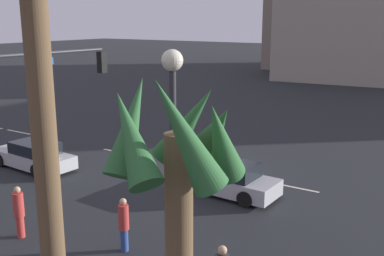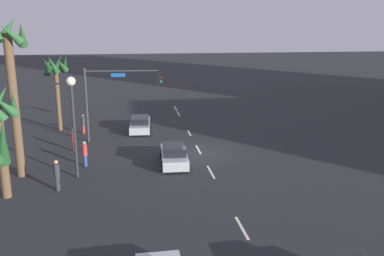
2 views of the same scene
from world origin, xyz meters
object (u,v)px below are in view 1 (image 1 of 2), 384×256
object	(u,v)px
traffic_signal	(34,95)
pedestrian_3	(124,223)
palm_tree_1	(177,176)
car_3	(33,156)
pedestrian_1	(19,211)
palm_tree_3	(37,44)
streetlamp	(173,123)
car_0	(227,179)

from	to	relation	value
traffic_signal	pedestrian_3	size ratio (longest dim) A/B	3.53
traffic_signal	palm_tree_1	xyz separation A→B (m)	(-10.57, 5.58, 0.34)
car_3	palm_tree_1	xyz separation A→B (m)	(-13.68, 7.68, 3.84)
palm_tree_1	pedestrian_3	bearing A→B (deg)	-39.53
pedestrian_1	palm_tree_3	bearing A→B (deg)	151.09
pedestrian_1	pedestrian_3	bearing A→B (deg)	-161.95
pedestrian_3	palm_tree_3	bearing A→B (deg)	108.92
traffic_signal	palm_tree_3	distance (m)	9.45
car_3	pedestrian_1	size ratio (longest dim) A/B	2.64
palm_tree_1	palm_tree_3	world-z (taller)	palm_tree_3
traffic_signal	palm_tree_1	distance (m)	11.96
traffic_signal	car_3	bearing A→B (deg)	-34.04
streetlamp	pedestrian_3	size ratio (longest dim) A/B	3.62
car_3	palm_tree_1	world-z (taller)	palm_tree_1
pedestrian_3	pedestrian_1	bearing A→B (deg)	18.05
pedestrian_1	palm_tree_1	size ratio (longest dim) A/B	0.28
pedestrian_1	pedestrian_3	size ratio (longest dim) A/B	1.02
palm_tree_3	traffic_signal	bearing A→B (deg)	-37.43
car_3	palm_tree_3	xyz separation A→B (m)	(-10.37, 7.65, 5.93)
pedestrian_1	palm_tree_3	distance (m)	7.82
car_3	streetlamp	xyz separation A→B (m)	(-11.14, 4.16, 3.77)
car_0	traffic_signal	bearing A→B (deg)	33.22
streetlamp	pedestrian_3	bearing A→B (deg)	-7.80
pedestrian_1	palm_tree_3	xyz separation A→B (m)	(-4.78, 2.64, 5.61)
car_3	palm_tree_1	size ratio (longest dim) A/B	0.74
traffic_signal	streetlamp	distance (m)	8.30
pedestrian_3	palm_tree_3	xyz separation A→B (m)	(-1.29, 3.77, 5.62)
traffic_signal	palm_tree_3	xyz separation A→B (m)	(-7.25, 5.55, 2.43)
car_3	streetlamp	distance (m)	12.48
car_0	palm_tree_1	bearing A→B (deg)	113.55
car_0	pedestrian_3	distance (m)	5.94
car_3	traffic_signal	world-z (taller)	traffic_signal
traffic_signal	pedestrian_3	xyz separation A→B (m)	(-5.96, 1.78, -3.19)
streetlamp	pedestrian_3	world-z (taller)	streetlamp
traffic_signal	pedestrian_1	size ratio (longest dim) A/B	3.47
car_3	palm_tree_1	bearing A→B (deg)	150.68
car_3	palm_tree_3	world-z (taller)	palm_tree_3
car_3	palm_tree_3	distance (m)	14.19
traffic_signal	streetlamp	world-z (taller)	streetlamp
car_0	palm_tree_1	world-z (taller)	palm_tree_1
car_3	pedestrian_1	world-z (taller)	pedestrian_1
palm_tree_1	car_3	bearing A→B (deg)	-29.32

